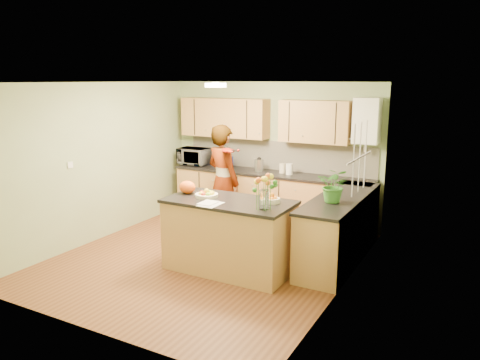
% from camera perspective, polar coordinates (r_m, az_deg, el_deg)
% --- Properties ---
extents(floor, '(4.50, 4.50, 0.00)m').
position_cam_1_polar(floor, '(6.89, -4.09, -9.50)').
color(floor, brown).
rests_on(floor, ground).
extents(ceiling, '(4.00, 4.50, 0.02)m').
position_cam_1_polar(ceiling, '(6.40, -4.43, 11.79)').
color(ceiling, silver).
rests_on(ceiling, wall_back).
extents(wall_back, '(4.00, 0.02, 2.50)m').
position_cam_1_polar(wall_back, '(8.48, 3.98, 3.40)').
color(wall_back, '#8F9E71').
rests_on(wall_back, floor).
extents(wall_front, '(4.00, 0.02, 2.50)m').
position_cam_1_polar(wall_front, '(4.85, -18.77, -3.92)').
color(wall_front, '#8F9E71').
rests_on(wall_front, floor).
extents(wall_left, '(0.02, 4.50, 2.50)m').
position_cam_1_polar(wall_left, '(7.78, -16.77, 2.11)').
color(wall_left, '#8F9E71').
rests_on(wall_left, floor).
extents(wall_right, '(0.02, 4.50, 2.50)m').
position_cam_1_polar(wall_right, '(5.72, 12.87, -1.15)').
color(wall_right, '#8F9E71').
rests_on(wall_right, floor).
extents(back_counter, '(3.64, 0.62, 0.94)m').
position_cam_1_polar(back_counter, '(8.33, 3.67, -2.24)').
color(back_counter, '#A87643').
rests_on(back_counter, floor).
extents(right_counter, '(0.62, 2.24, 0.94)m').
position_cam_1_polar(right_counter, '(6.80, 12.08, -5.82)').
color(right_counter, '#A87643').
rests_on(right_counter, floor).
extents(splashback, '(3.60, 0.02, 0.52)m').
position_cam_1_polar(splashback, '(8.43, 4.55, 2.99)').
color(splashback, beige).
rests_on(splashback, back_counter).
extents(upper_cabinets, '(3.20, 0.34, 0.70)m').
position_cam_1_polar(upper_cabinets, '(8.33, 2.45, 7.41)').
color(upper_cabinets, '#A87643').
rests_on(upper_cabinets, wall_back).
extents(boiler, '(0.40, 0.30, 0.86)m').
position_cam_1_polar(boiler, '(7.70, 15.21, 6.97)').
color(boiler, white).
rests_on(boiler, wall_back).
extents(window_right, '(0.01, 1.30, 1.05)m').
position_cam_1_polar(window_right, '(6.24, 14.44, 2.66)').
color(window_right, white).
rests_on(window_right, wall_right).
extents(light_switch, '(0.02, 0.09, 0.09)m').
position_cam_1_polar(light_switch, '(7.36, -20.00, 1.73)').
color(light_switch, white).
rests_on(light_switch, wall_left).
extents(ceiling_lamp, '(0.30, 0.30, 0.07)m').
position_cam_1_polar(ceiling_lamp, '(6.66, -3.00, 11.48)').
color(ceiling_lamp, '#FFEABF').
rests_on(ceiling_lamp, ceiling).
extents(peninsula_island, '(1.70, 0.87, 0.98)m').
position_cam_1_polar(peninsula_island, '(6.33, -1.32, -6.74)').
color(peninsula_island, '#A87643').
rests_on(peninsula_island, floor).
extents(fruit_dish, '(0.31, 0.31, 0.11)m').
position_cam_1_polar(fruit_dish, '(6.35, -4.09, -1.70)').
color(fruit_dish, beige).
rests_on(fruit_dish, peninsula_island).
extents(orange_bowl, '(0.22, 0.22, 0.13)m').
position_cam_1_polar(orange_bowl, '(6.06, 3.88, -2.30)').
color(orange_bowl, beige).
rests_on(orange_bowl, peninsula_island).
extents(flower_vase, '(0.29, 0.29, 0.54)m').
position_cam_1_polar(flower_vase, '(5.68, 3.00, -0.13)').
color(flower_vase, silver).
rests_on(flower_vase, peninsula_island).
extents(orange_bag, '(0.30, 0.28, 0.18)m').
position_cam_1_polar(orange_bag, '(6.57, -6.44, -0.87)').
color(orange_bag, '#EB5713').
rests_on(orange_bag, peninsula_island).
extents(papers, '(0.24, 0.32, 0.01)m').
position_cam_1_polar(papers, '(5.99, -3.61, -2.94)').
color(papers, silver).
rests_on(papers, peninsula_island).
extents(violinist, '(0.79, 0.66, 1.85)m').
position_cam_1_polar(violinist, '(7.55, -2.07, -0.19)').
color(violinist, '#DDAD87').
rests_on(violinist, floor).
extents(violin, '(0.57, 0.50, 0.14)m').
position_cam_1_polar(violin, '(7.17, -1.61, 3.64)').
color(violin, '#540905').
rests_on(violin, violinist).
extents(microwave, '(0.58, 0.40, 0.32)m').
position_cam_1_polar(microwave, '(9.00, -5.67, 2.89)').
color(microwave, white).
rests_on(microwave, back_counter).
extents(blue_box, '(0.28, 0.21, 0.21)m').
position_cam_1_polar(blue_box, '(8.63, -1.92, 2.20)').
color(blue_box, navy).
rests_on(blue_box, back_counter).
extents(kettle, '(0.16, 0.16, 0.30)m').
position_cam_1_polar(kettle, '(8.27, 2.34, 1.87)').
color(kettle, '#B9B9BD').
rests_on(kettle, back_counter).
extents(jar_cream, '(0.12, 0.12, 0.16)m').
position_cam_1_polar(jar_cream, '(8.17, 5.19, 1.42)').
color(jar_cream, beige).
rests_on(jar_cream, back_counter).
extents(jar_white, '(0.14, 0.14, 0.18)m').
position_cam_1_polar(jar_white, '(8.06, 6.04, 1.32)').
color(jar_white, white).
rests_on(jar_white, back_counter).
extents(potted_plant, '(0.45, 0.40, 0.47)m').
position_cam_1_polar(potted_plant, '(6.28, 11.44, -0.63)').
color(potted_plant, '#337326').
rests_on(potted_plant, right_counter).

